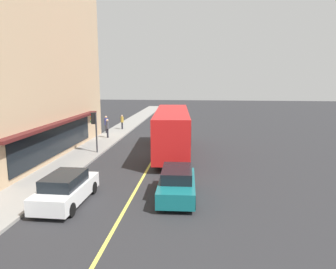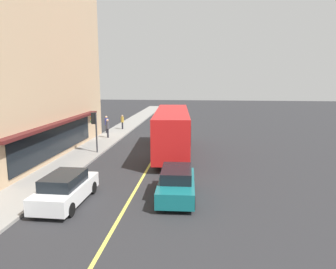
# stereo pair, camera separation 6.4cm
# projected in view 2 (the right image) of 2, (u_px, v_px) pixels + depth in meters

# --- Properties ---
(ground) EXTENTS (120.00, 120.00, 0.00)m
(ground) POSITION_uv_depth(u_px,v_px,m) (157.00, 152.00, 25.82)
(ground) COLOR #28282B
(sidewalk) EXTENTS (80.00, 2.73, 0.15)m
(sidewalk) POSITION_uv_depth(u_px,v_px,m) (91.00, 150.00, 26.36)
(sidewalk) COLOR gray
(sidewalk) RESTS_ON ground
(lane_centre_stripe) EXTENTS (36.00, 0.16, 0.01)m
(lane_centre_stripe) POSITION_uv_depth(u_px,v_px,m) (157.00, 152.00, 25.82)
(lane_centre_stripe) COLOR #D8D14C
(lane_centre_stripe) RESTS_ON ground
(bus) EXTENTS (11.28, 3.28, 3.50)m
(bus) POSITION_uv_depth(u_px,v_px,m) (172.00, 130.00, 24.84)
(bus) COLOR red
(bus) RESTS_ON ground
(traffic_light) EXTENTS (0.30, 0.52, 3.20)m
(traffic_light) POSITION_uv_depth(u_px,v_px,m) (94.00, 123.00, 24.77)
(traffic_light) COLOR #2D2D33
(traffic_light) RESTS_ON sidewalk
(car_white) EXTENTS (4.33, 1.92, 1.52)m
(car_white) POSITION_uv_depth(u_px,v_px,m) (66.00, 189.00, 15.20)
(car_white) COLOR white
(car_white) RESTS_ON ground
(car_teal) EXTENTS (4.36, 1.97, 1.52)m
(car_teal) POSITION_uv_depth(u_px,v_px,m) (177.00, 184.00, 15.98)
(car_teal) COLOR #14666B
(car_teal) RESTS_ON ground
(pedestrian_at_corner) EXTENTS (0.34, 0.34, 1.87)m
(pedestrian_at_corner) POSITION_uv_depth(u_px,v_px,m) (108.00, 126.00, 31.06)
(pedestrian_at_corner) COLOR black
(pedestrian_at_corner) RESTS_ON sidewalk
(pedestrian_by_curb) EXTENTS (0.34, 0.34, 1.66)m
(pedestrian_by_curb) POSITION_uv_depth(u_px,v_px,m) (122.00, 121.00, 36.26)
(pedestrian_by_curb) COLOR black
(pedestrian_by_curb) RESTS_ON sidewalk
(pedestrian_mid_block) EXTENTS (0.34, 0.34, 1.85)m
(pedestrian_mid_block) POSITION_uv_depth(u_px,v_px,m) (106.00, 123.00, 33.74)
(pedestrian_mid_block) COLOR black
(pedestrian_mid_block) RESTS_ON sidewalk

